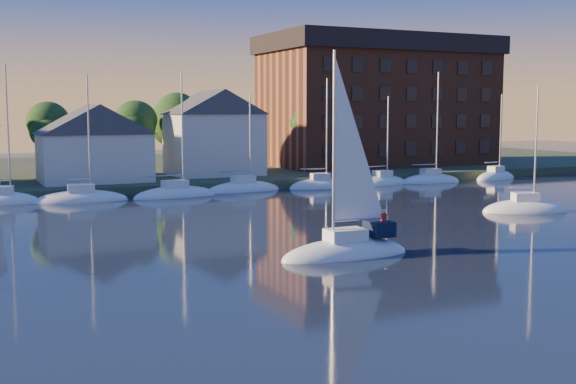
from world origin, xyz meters
TOP-DOWN VIEW (x-y plane):
  - ground at (0.00, 0.00)m, footprint 260.00×260.00m
  - shoreline_land at (0.00, 75.00)m, footprint 160.00×50.00m
  - wooden_dock at (0.00, 52.00)m, footprint 120.00×3.00m
  - clubhouse_centre at (-6.00, 57.00)m, footprint 11.55×8.40m
  - clubhouse_east at (8.00, 59.00)m, footprint 10.50×8.40m
  - condo_block at (34.00, 64.95)m, footprint 31.00×17.00m
  - tree_line at (2.00, 63.00)m, footprint 93.40×5.40m
  - moored_fleet at (0.00, 49.00)m, footprint 87.50×2.40m
  - hero_sailboat at (1.03, 15.76)m, footprint 8.22×2.70m
  - drifting_sailboat_right at (23.63, 25.36)m, footprint 7.67×4.96m

SIDE VIEW (x-z plane):
  - ground at x=0.00m, z-range 0.00..0.00m
  - shoreline_land at x=0.00m, z-range -1.00..1.00m
  - wooden_dock at x=0.00m, z-range -0.50..0.50m
  - drifting_sailboat_right at x=23.63m, z-range -5.69..5.88m
  - moored_fleet at x=0.00m, z-range -5.93..6.12m
  - hero_sailboat at x=1.03m, z-range -5.94..7.05m
  - clubhouse_centre at x=-6.00m, z-range 1.09..9.17m
  - clubhouse_east at x=8.00m, z-range 1.10..10.90m
  - tree_line at x=2.00m, z-range 2.73..11.63m
  - condo_block at x=34.00m, z-range 1.09..18.49m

